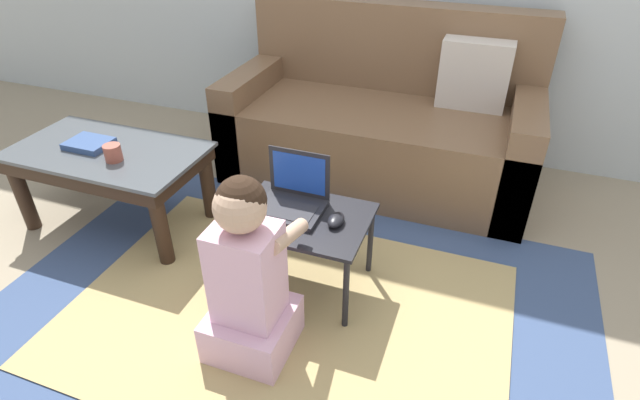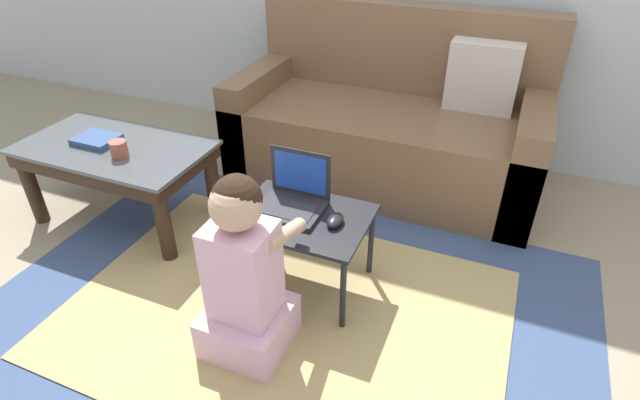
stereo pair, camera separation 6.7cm
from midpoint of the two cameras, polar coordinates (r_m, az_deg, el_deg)
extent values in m
plane|color=gray|center=(2.13, 0.64, -12.10)|extent=(16.00, 16.00, 0.00)
cube|color=#3D517A|center=(2.10, -3.10, -12.70)|extent=(2.43, 1.71, 0.01)
cube|color=tan|center=(2.10, -3.10, -12.60)|extent=(1.75, 1.23, 0.00)
cube|color=brown|center=(2.91, 7.96, 6.46)|extent=(1.68, 0.81, 0.44)
cube|color=brown|center=(3.03, 10.36, 16.80)|extent=(1.68, 0.18, 0.48)
cube|color=brown|center=(3.13, -5.67, 9.98)|extent=(0.16, 0.81, 0.58)
cube|color=brown|center=(2.81, 23.18, 4.54)|extent=(0.16, 0.81, 0.58)
cube|color=beige|center=(2.83, 18.76, 13.17)|extent=(0.36, 0.14, 0.36)
cube|color=#4C5156|center=(2.60, -21.87, 5.62)|extent=(0.92, 0.51, 0.02)
cube|color=black|center=(2.62, -21.67, 4.78)|extent=(0.88, 0.49, 0.07)
cylinder|color=black|center=(2.87, -29.54, 1.27)|extent=(0.07, 0.07, 0.40)
cylinder|color=black|center=(2.34, -16.66, -2.58)|extent=(0.07, 0.07, 0.40)
cylinder|color=black|center=(3.09, -24.23, 4.93)|extent=(0.07, 0.07, 0.40)
cylinder|color=black|center=(2.60, -11.48, 2.12)|extent=(0.07, 0.07, 0.40)
cube|color=black|center=(2.01, -1.04, -2.03)|extent=(0.53, 0.40, 0.02)
cylinder|color=black|center=(2.09, -9.09, -7.15)|extent=(0.02, 0.02, 0.35)
cylinder|color=black|center=(1.93, 3.64, -10.81)|extent=(0.02, 0.02, 0.35)
cylinder|color=black|center=(2.33, -4.77, -2.05)|extent=(0.02, 0.02, 0.35)
cylinder|color=black|center=(2.19, 6.72, -4.85)|extent=(0.02, 0.02, 0.35)
cube|color=#232328|center=(2.03, -2.48, -1.03)|extent=(0.26, 0.22, 0.02)
cube|color=#28282D|center=(2.01, -2.72, -1.05)|extent=(0.22, 0.13, 0.00)
cube|color=#232328|center=(2.05, -1.32, 3.14)|extent=(0.26, 0.01, 0.21)
cube|color=#1E47B7|center=(2.05, -1.36, 3.09)|extent=(0.23, 0.00, 0.17)
ellipsoid|color=black|center=(1.95, 2.73, -2.33)|extent=(0.06, 0.10, 0.04)
cube|color=#E5B2CC|center=(1.94, -7.09, -14.23)|extent=(0.30, 0.30, 0.18)
cube|color=#E5B2CC|center=(1.75, -7.71, -8.07)|extent=(0.22, 0.19, 0.37)
sphere|color=tan|center=(1.58, -8.44, -0.60)|extent=(0.17, 0.17, 0.17)
sphere|color=black|center=(1.58, -8.30, 0.06)|extent=(0.17, 0.17, 0.17)
cylinder|color=tan|center=(1.82, -8.91, -2.45)|extent=(0.06, 0.26, 0.13)
cylinder|color=tan|center=(1.73, -2.97, -4.01)|extent=(0.06, 0.26, 0.13)
cylinder|color=#994C3D|center=(2.46, -21.29, 5.44)|extent=(0.08, 0.08, 0.08)
cube|color=#334C7F|center=(2.66, -23.51, 6.35)|extent=(0.20, 0.16, 0.03)
camera|label=1|loc=(0.03, -89.04, 0.63)|focal=28.00mm
camera|label=2|loc=(0.03, 90.96, -0.63)|focal=28.00mm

